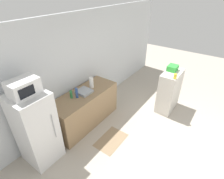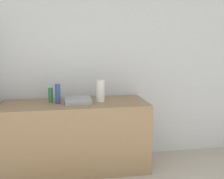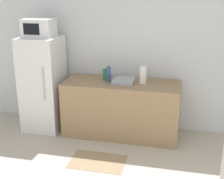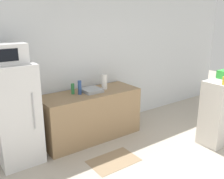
{
  "view_description": "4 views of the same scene",
  "coord_description": "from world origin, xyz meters",
  "px_view_note": "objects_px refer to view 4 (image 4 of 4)",
  "views": [
    {
      "loc": [
        -2.6,
        0.04,
        3.11
      ],
      "look_at": [
        0.04,
        1.94,
        1.12
      ],
      "focal_mm": 28.0,
      "sensor_mm": 36.0,
      "label": 1
    },
    {
      "loc": [
        -0.4,
        -1.17,
        1.7
      ],
      "look_at": [
        0.22,
        2.19,
        1.1
      ],
      "focal_mm": 50.0,
      "sensor_mm": 36.0,
      "label": 2
    },
    {
      "loc": [
        0.7,
        -1.88,
        2.31
      ],
      "look_at": [
        -0.13,
        1.76,
        1.04
      ],
      "focal_mm": 50.0,
      "sensor_mm": 36.0,
      "label": 3
    },
    {
      "loc": [
        -2.33,
        -1.05,
        2.17
      ],
      "look_at": [
        -0.06,
        2.12,
        1.02
      ],
      "focal_mm": 40.0,
      "sensor_mm": 36.0,
      "label": 4
    }
  ],
  "objects_px": {
    "microwave": "(9,53)",
    "paper_towel_roll": "(104,82)",
    "refrigerator": "(16,114)",
    "bottle_short": "(73,89)",
    "bottle_tall": "(80,88)"
  },
  "relations": [
    {
      "from": "microwave",
      "to": "bottle_short",
      "type": "distance_m",
      "value": 1.24
    },
    {
      "from": "paper_towel_roll",
      "to": "microwave",
      "type": "bearing_deg",
      "value": -178.43
    },
    {
      "from": "refrigerator",
      "to": "microwave",
      "type": "xyz_separation_m",
      "value": [
        -0.0,
        -0.0,
        0.91
      ]
    },
    {
      "from": "refrigerator",
      "to": "paper_towel_roll",
      "type": "relative_size",
      "value": 5.61
    },
    {
      "from": "bottle_tall",
      "to": "bottle_short",
      "type": "xyz_separation_m",
      "value": [
        -0.09,
        0.09,
        -0.03
      ]
    },
    {
      "from": "bottle_tall",
      "to": "bottle_short",
      "type": "distance_m",
      "value": 0.13
    },
    {
      "from": "microwave",
      "to": "bottle_short",
      "type": "relative_size",
      "value": 2.52
    },
    {
      "from": "refrigerator",
      "to": "microwave",
      "type": "height_order",
      "value": "microwave"
    },
    {
      "from": "microwave",
      "to": "bottle_short",
      "type": "bearing_deg",
      "value": 6.06
    },
    {
      "from": "refrigerator",
      "to": "bottle_short",
      "type": "distance_m",
      "value": 1.03
    },
    {
      "from": "bottle_short",
      "to": "paper_towel_roll",
      "type": "distance_m",
      "value": 0.62
    },
    {
      "from": "microwave",
      "to": "paper_towel_roll",
      "type": "relative_size",
      "value": 1.7
    },
    {
      "from": "microwave",
      "to": "paper_towel_roll",
      "type": "distance_m",
      "value": 1.76
    },
    {
      "from": "refrigerator",
      "to": "bottle_tall",
      "type": "distance_m",
      "value": 1.12
    },
    {
      "from": "microwave",
      "to": "paper_towel_roll",
      "type": "bearing_deg",
      "value": 1.57
    }
  ]
}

